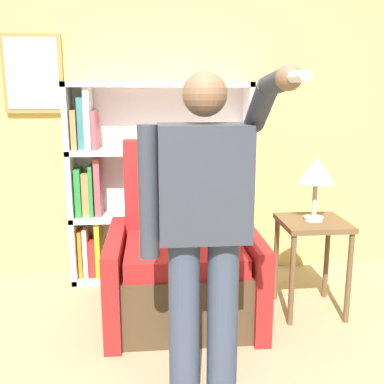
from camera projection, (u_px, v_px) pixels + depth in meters
wall_back at (188, 102)px, 3.58m from camera, size 8.00×0.11×2.80m
bookcase at (145, 184)px, 3.53m from camera, size 1.41×0.28×1.56m
armchair at (183, 263)px, 3.02m from camera, size 0.98×0.87×1.16m
person_standing at (204, 224)px, 2.05m from camera, size 0.56×0.78×1.57m
side_table at (312, 238)px, 3.01m from camera, size 0.43×0.43×0.65m
table_lamp at (316, 173)px, 2.92m from camera, size 0.25×0.25×0.42m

